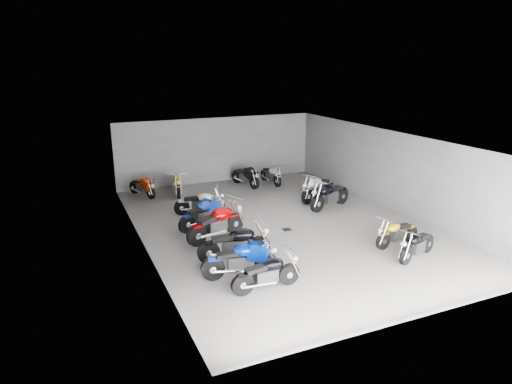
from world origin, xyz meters
The scene contains 20 objects.
ground centered at (0.00, 0.00, 0.00)m, with size 14.00×14.00×0.00m, color gray.
wall_back centered at (0.00, 7.00, 1.60)m, with size 10.00×0.10×3.20m, color gray.
wall_left centered at (-5.00, 0.00, 1.60)m, with size 0.10×14.00×3.20m, color gray.
wall_right centered at (5.00, 0.00, 1.60)m, with size 0.10×14.00×3.20m, color gray.
ceiling centered at (0.00, 0.00, 3.22)m, with size 10.00×14.00×0.04m, color black.
drain_grate centered at (0.00, -0.50, 0.01)m, with size 0.32×0.32×0.01m, color black.
motorcycle_left_a centered at (-2.55, -4.27, 0.48)m, with size 1.99×0.40×0.87m.
motorcycle_left_b centered at (-2.91, -3.32, 0.53)m, with size 2.19×0.63×0.97m.
motorcycle_left_c centered at (-2.65, -2.19, 0.55)m, with size 2.27×0.55×1.00m.
motorcycle_left_d centered at (-2.60, -0.35, 0.58)m, with size 2.30×0.99×1.06m.
motorcycle_left_e centered at (-2.68, 0.93, 0.52)m, with size 2.04×1.05×0.96m.
motorcycle_left_f centered at (-2.35, 2.37, 0.48)m, with size 1.96×0.74×0.89m.
motorcycle_right_a centered at (2.51, -4.32, 0.46)m, with size 1.85×0.76×0.84m.
motorcycle_right_b centered at (2.64, -3.25, 0.45)m, with size 1.86×0.45×0.82m.
motorcycle_right_e centered at (2.77, 1.02, 0.56)m, with size 2.26×0.94×1.03m.
motorcycle_right_f centered at (2.90, 2.17, 0.55)m, with size 2.15×1.11×1.01m.
motorcycle_back_a centered at (-3.99, 5.82, 0.46)m, with size 0.87×1.80×0.84m.
motorcycle_back_b centered at (-2.47, 5.49, 0.50)m, with size 0.59×2.08×0.92m.
motorcycle_back_d centered at (0.90, 5.54, 0.49)m, with size 0.64×2.03×0.91m.
motorcycle_back_e centered at (2.22, 5.45, 0.47)m, with size 0.40×1.94×0.85m.
Camera 1 is at (-7.24, -14.21, 5.92)m, focal length 32.00 mm.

